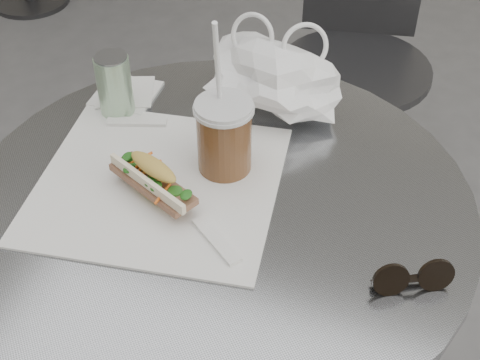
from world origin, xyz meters
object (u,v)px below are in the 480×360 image
(cafe_table, at_px, (221,311))
(chair_far, at_px, (350,102))
(sunglasses, at_px, (412,278))
(banh_mi, at_px, (153,180))
(drink_can, at_px, (115,85))
(iced_coffee, at_px, (224,136))

(cafe_table, distance_m, chair_far, 0.89)
(sunglasses, bearing_deg, banh_mi, 146.30)
(banh_mi, height_order, drink_can, drink_can)
(cafe_table, xyz_separation_m, chair_far, (0.02, 0.88, -0.13))
(drink_can, bearing_deg, iced_coffee, -16.86)
(sunglasses, bearing_deg, drink_can, 130.84)
(cafe_table, relative_size, banh_mi, 3.88)
(chair_far, height_order, iced_coffee, iced_coffee)
(banh_mi, xyz_separation_m, sunglasses, (0.38, -0.03, -0.01))
(sunglasses, relative_size, drink_can, 0.92)
(iced_coffee, bearing_deg, cafe_table, -76.44)
(cafe_table, relative_size, sunglasses, 7.45)
(banh_mi, bearing_deg, sunglasses, 18.22)
(chair_far, xyz_separation_m, iced_coffee, (-0.04, -0.82, 0.47))
(chair_far, bearing_deg, banh_mi, 70.68)
(sunglasses, xyz_separation_m, drink_can, (-0.54, 0.20, 0.04))
(cafe_table, relative_size, drink_can, 6.88)
(cafe_table, bearing_deg, chair_far, 88.74)
(cafe_table, relative_size, iced_coffee, 2.92)
(chair_far, xyz_separation_m, drink_can, (-0.26, -0.75, 0.46))
(cafe_table, distance_m, sunglasses, 0.42)
(iced_coffee, distance_m, drink_can, 0.24)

